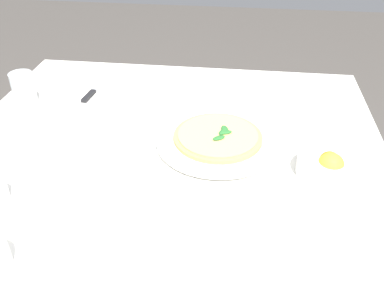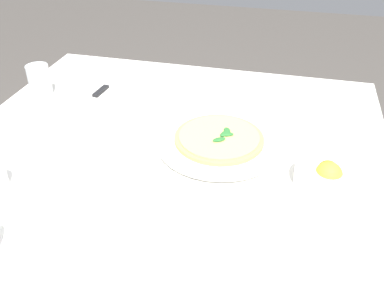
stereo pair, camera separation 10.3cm
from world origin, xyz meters
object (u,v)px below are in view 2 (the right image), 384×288
object	(u,v)px
pizza_plate	(219,142)
pizza	(219,138)
citrus_bowl	(327,176)
dinner_knife	(109,85)
water_glass_near_right	(102,147)
napkin_folded	(109,89)
water_glass_center_back	(40,83)

from	to	relation	value
pizza_plate	pizza	world-z (taller)	pizza
pizza_plate	pizza	bearing A→B (deg)	-73.23
pizza_plate	citrus_bowl	distance (m)	0.29
pizza_plate	citrus_bowl	size ratio (longest dim) A/B	2.21
pizza_plate	dinner_knife	distance (m)	0.47
water_glass_near_right	citrus_bowl	size ratio (longest dim) A/B	0.67
citrus_bowl	napkin_folded	bearing A→B (deg)	64.39
water_glass_near_right	pizza_plate	bearing A→B (deg)	-62.92
pizza	dinner_knife	size ratio (longest dim) A/B	1.21
pizza	water_glass_center_back	size ratio (longest dim) A/B	2.26
dinner_knife	citrus_bowl	bearing A→B (deg)	-109.57
pizza	citrus_bowl	xyz separation A→B (m)	(-0.10, -0.27, 0.00)
pizza_plate	citrus_bowl	xyz separation A→B (m)	(-0.10, -0.27, 0.02)
pizza	water_glass_center_back	bearing A→B (deg)	76.32
water_glass_center_back	napkin_folded	xyz separation A→B (m)	(0.08, -0.20, -0.04)
napkin_folded	dinner_knife	size ratio (longest dim) A/B	1.17
pizza_plate	pizza	xyz separation A→B (m)	(0.00, -0.00, 0.01)
napkin_folded	citrus_bowl	world-z (taller)	citrus_bowl
water_glass_center_back	napkin_folded	size ratio (longest dim) A/B	0.46
citrus_bowl	water_glass_center_back	bearing A→B (deg)	74.23
water_glass_center_back	napkin_folded	world-z (taller)	water_glass_center_back
water_glass_near_right	citrus_bowl	distance (m)	0.55
pizza_plate	water_glass_center_back	world-z (taller)	water_glass_center_back
water_glass_near_right	citrus_bowl	bearing A→B (deg)	-86.10
water_glass_center_back	dinner_knife	distance (m)	0.22
water_glass_near_right	napkin_folded	xyz separation A→B (m)	(0.37, 0.14, -0.03)
water_glass_near_right	pizza	bearing A→B (deg)	-62.93
water_glass_center_back	pizza_plate	bearing A→B (deg)	-103.69
water_glass_center_back	dinner_knife	world-z (taller)	water_glass_center_back
pizza	napkin_folded	world-z (taller)	pizza
water_glass_near_right	water_glass_center_back	xyz separation A→B (m)	(0.29, 0.34, 0.00)
water_glass_near_right	napkin_folded	world-z (taller)	water_glass_near_right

